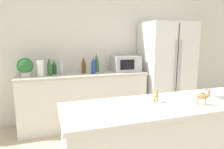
% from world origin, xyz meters
% --- Properties ---
extents(wall_back, '(8.00, 0.06, 2.55)m').
position_xyz_m(wall_back, '(0.00, 2.73, 1.27)').
color(wall_back, silver).
rests_on(wall_back, ground_plane).
extents(back_counter, '(2.15, 0.63, 0.92)m').
position_xyz_m(back_counter, '(-0.35, 2.40, 0.46)').
color(back_counter, silver).
rests_on(back_counter, ground_plane).
extents(refrigerator, '(0.91, 0.73, 1.81)m').
position_xyz_m(refrigerator, '(1.24, 2.33, 0.90)').
color(refrigerator, white).
rests_on(refrigerator, ground_plane).
extents(potted_plant, '(0.24, 0.24, 0.29)m').
position_xyz_m(potted_plant, '(-1.26, 2.39, 1.08)').
color(potted_plant, silver).
rests_on(potted_plant, back_counter).
extents(paper_towel_roll, '(0.11, 0.11, 0.25)m').
position_xyz_m(paper_towel_roll, '(-1.03, 2.33, 1.05)').
color(paper_towel_roll, white).
rests_on(paper_towel_roll, back_counter).
extents(microwave, '(0.48, 0.37, 0.28)m').
position_xyz_m(microwave, '(0.44, 2.42, 1.06)').
color(microwave, '#B2B5BA').
rests_on(microwave, back_counter).
extents(back_bottle_0, '(0.07, 0.07, 0.29)m').
position_xyz_m(back_bottle_0, '(-0.18, 2.33, 1.06)').
color(back_bottle_0, navy).
rests_on(back_bottle_0, back_counter).
extents(back_bottle_1, '(0.08, 0.08, 0.32)m').
position_xyz_m(back_bottle_1, '(-0.71, 2.40, 1.08)').
color(back_bottle_1, '#B2B7BC').
rests_on(back_bottle_1, back_counter).
extents(back_bottle_2, '(0.08, 0.08, 0.24)m').
position_xyz_m(back_bottle_2, '(-0.82, 2.49, 1.04)').
color(back_bottle_2, '#2D6033').
rests_on(back_bottle_2, back_counter).
extents(back_bottle_3, '(0.06, 0.06, 0.29)m').
position_xyz_m(back_bottle_3, '(-0.90, 2.45, 1.06)').
color(back_bottle_3, '#2D6033').
rests_on(back_bottle_3, back_counter).
extents(back_bottle_4, '(0.07, 0.07, 0.27)m').
position_xyz_m(back_bottle_4, '(-0.89, 2.36, 1.05)').
color(back_bottle_4, '#2D6033').
rests_on(back_bottle_4, back_counter).
extents(back_bottle_5, '(0.08, 0.08, 0.32)m').
position_xyz_m(back_bottle_5, '(-0.09, 2.48, 1.08)').
color(back_bottle_5, '#2D6033').
rests_on(back_bottle_5, back_counter).
extents(back_bottle_6, '(0.07, 0.07, 0.29)m').
position_xyz_m(back_bottle_6, '(-0.33, 2.43, 1.06)').
color(back_bottle_6, brown).
rests_on(back_bottle_6, back_counter).
extents(fruit_bowl, '(0.26, 0.26, 0.05)m').
position_xyz_m(fruit_bowl, '(0.57, 0.44, 1.00)').
color(fruit_bowl, '#B7BABF').
rests_on(fruit_bowl, bar_counter).
extents(camel_figurine, '(0.10, 0.10, 0.13)m').
position_xyz_m(camel_figurine, '(0.26, 0.29, 1.05)').
color(camel_figurine, '#A87F4C').
rests_on(camel_figurine, bar_counter).
extents(camel_figurine_second, '(0.08, 0.09, 0.11)m').
position_xyz_m(camel_figurine_second, '(-0.07, 0.47, 1.04)').
color(camel_figurine_second, tan).
rests_on(camel_figurine_second, bar_counter).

